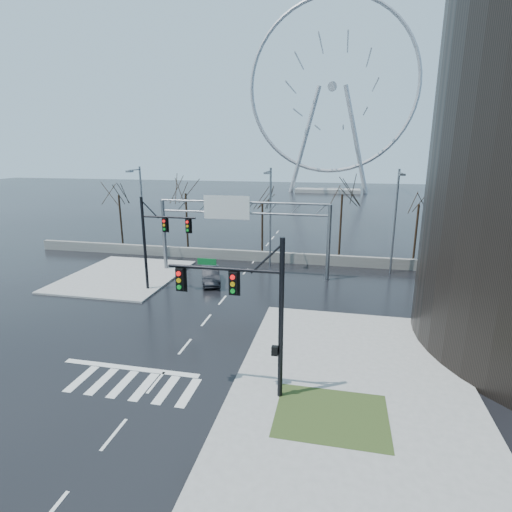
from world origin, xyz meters
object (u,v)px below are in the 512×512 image
(signal_mast_near, at_px, (252,303))
(ferris_wheel, at_px, (332,94))
(sign_gantry, at_px, (239,222))
(car, at_px, (211,275))
(signal_mast_far, at_px, (156,236))

(signal_mast_near, relative_size, ferris_wheel, 0.16)
(sign_gantry, relative_size, car, 3.69)
(signal_mast_far, bearing_deg, sign_gantry, 47.53)
(signal_mast_far, distance_m, ferris_wheel, 89.30)
(signal_mast_near, xyz_separation_m, ferris_wheel, (-0.14, 99.04, 21.26))
(sign_gantry, height_order, ferris_wheel, ferris_wheel)
(signal_mast_near, bearing_deg, signal_mast_far, 130.26)
(signal_mast_far, relative_size, ferris_wheel, 0.16)
(ferris_wheel, xyz_separation_m, car, (-7.28, -83.05, -25.40))
(signal_mast_near, relative_size, signal_mast_far, 1.00)
(signal_mast_near, distance_m, signal_mast_far, 17.03)
(signal_mast_far, xyz_separation_m, car, (3.59, 2.99, -4.10))
(ferris_wheel, height_order, car, ferris_wheel)
(signal_mast_near, height_order, signal_mast_far, same)
(signal_mast_near, height_order, car, signal_mast_near)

